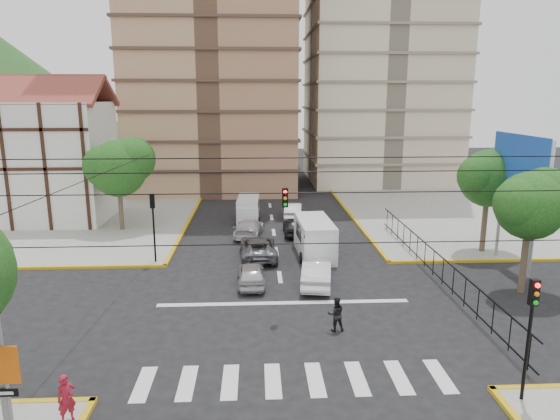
{
  "coord_description": "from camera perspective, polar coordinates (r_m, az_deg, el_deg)",
  "views": [
    {
      "loc": [
        -1.36,
        -22.83,
        10.41
      ],
      "look_at": [
        0.02,
        5.32,
        4.0
      ],
      "focal_mm": 32.0,
      "sensor_mm": 36.0,
      "label": 1
    }
  ],
  "objects": [
    {
      "name": "van_left_lane",
      "position": [
        42.64,
        -3.64,
        0.01
      ],
      "size": [
        1.94,
        4.56,
        2.03
      ],
      "rotation": [
        0.0,
        0.0,
        -0.04
      ],
      "color": "silver",
      "rests_on": "ground"
    },
    {
      "name": "park_fence",
      "position": [
        31.03,
        17.02,
        -7.38
      ],
      "size": [
        0.1,
        22.5,
        1.66
      ],
      "primitive_type": null,
      "color": "black",
      "rests_on": "ground"
    },
    {
      "name": "pedestrian_crosswalk",
      "position": [
        23.19,
        6.4,
        -11.74
      ],
      "size": [
        0.82,
        0.65,
        1.61
      ],
      "primitive_type": "imported",
      "rotation": [
        0.0,
        0.0,
        3.2
      ],
      "color": "black",
      "rests_on": "ground"
    },
    {
      "name": "district_sign",
      "position": [
        17.42,
        -28.95,
        -16.1
      ],
      "size": [
        0.9,
        0.12,
        3.2
      ],
      "color": "slate",
      "rests_on": "ground"
    },
    {
      "name": "car_grey_mid_left",
      "position": [
        33.06,
        -2.52,
        -4.29
      ],
      "size": [
        2.52,
        5.11,
        1.4
      ],
      "primitive_type": "imported",
      "rotation": [
        0.0,
        0.0,
        3.18
      ],
      "color": "slate",
      "rests_on": "ground"
    },
    {
      "name": "pedestrian_sw_corner",
      "position": [
        18.41,
        -23.22,
        -19.19
      ],
      "size": [
        0.71,
        0.68,
        1.63
      ],
      "primitive_type": "imported",
      "rotation": [
        0.0,
        0.0,
        0.69
      ],
      "color": "maroon",
      "rests_on": "sidewalk_sw"
    },
    {
      "name": "traffic_light_nw",
      "position": [
        32.14,
        -14.3,
        -0.72
      ],
      "size": [
        0.28,
        0.22,
        4.4
      ],
      "color": "black",
      "rests_on": "ground"
    },
    {
      "name": "crosswalk_stripes",
      "position": [
        19.83,
        1.62,
        -18.84
      ],
      "size": [
        12.0,
        2.4,
        0.01
      ],
      "primitive_type": "cube",
      "color": "silver",
      "rests_on": "ground"
    },
    {
      "name": "tree_tudor",
      "position": [
        40.58,
        -17.91,
        4.84
      ],
      "size": [
        5.39,
        4.4,
        7.43
      ],
      "color": "#473828",
      "rests_on": "ground"
    },
    {
      "name": "traffic_light_hanging",
      "position": [
        21.32,
        0.9,
        0.6
      ],
      "size": [
        18.0,
        9.12,
        0.92
      ],
      "color": "black",
      "rests_on": "ground"
    },
    {
      "name": "car_darkgrey_mid_right",
      "position": [
        38.46,
        1.64,
        -1.85
      ],
      "size": [
        1.66,
        4.03,
        1.37
      ],
      "primitive_type": "imported",
      "rotation": [
        0.0,
        0.0,
        3.13
      ],
      "color": "black",
      "rests_on": "ground"
    },
    {
      "name": "tree_park_c",
      "position": [
        35.75,
        22.86,
        3.64
      ],
      "size": [
        4.65,
        3.8,
        7.25
      ],
      "color": "#473828",
      "rests_on": "ground"
    },
    {
      "name": "traffic_light_se",
      "position": [
        19.05,
        26.73,
        -11.16
      ],
      "size": [
        0.28,
        0.22,
        4.4
      ],
      "color": "black",
      "rests_on": "ground"
    },
    {
      "name": "stop_line",
      "position": [
        26.22,
        0.39,
        -10.57
      ],
      "size": [
        13.0,
        0.4,
        0.01
      ],
      "primitive_type": "cube",
      "color": "silver",
      "rests_on": "ground"
    },
    {
      "name": "van_right_lane",
      "position": [
        33.2,
        4.03,
        -3.37
      ],
      "size": [
        2.38,
        5.48,
        2.42
      ],
      "rotation": [
        0.0,
        0.0,
        0.05
      ],
      "color": "silver",
      "rests_on": "ground"
    },
    {
      "name": "tudor_building",
      "position": [
        46.61,
        -25.14,
        5.25
      ],
      "size": [
        10.8,
        8.05,
        12.23
      ],
      "color": "silver",
      "rests_on": "ground"
    },
    {
      "name": "car_silver_rear_left",
      "position": [
        38.14,
        -3.56,
        -2.03
      ],
      "size": [
        2.51,
        4.75,
        1.31
      ],
      "primitive_type": "imported",
      "rotation": [
        0.0,
        0.0,
        2.99
      ],
      "color": "silver",
      "rests_on": "ground"
    },
    {
      "name": "sidewalk_ne",
      "position": [
        48.96,
        23.13,
        -0.42
      ],
      "size": [
        26.0,
        26.0,
        0.15
      ],
      "primitive_type": "cube",
      "color": "gray",
      "rests_on": "ground"
    },
    {
      "name": "car_white_rear_right",
      "position": [
        43.73,
        1.5,
        -0.03
      ],
      "size": [
        1.86,
        4.32,
        1.38
      ],
      "primitive_type": "imported",
      "rotation": [
        0.0,
        0.0,
        3.05
      ],
      "color": "white",
      "rests_on": "ground"
    },
    {
      "name": "sidewalk_nw",
      "position": [
        47.84,
        -25.67,
        -0.95
      ],
      "size": [
        26.0,
        26.0,
        0.15
      ],
      "primitive_type": "cube",
      "color": "gray",
      "rests_on": "ground"
    },
    {
      "name": "tree_park_a",
      "position": [
        29.24,
        26.84,
        0.77
      ],
      "size": [
        4.41,
        3.6,
        6.83
      ],
      "color": "#473828",
      "rests_on": "ground"
    },
    {
      "name": "car_white_front_right",
      "position": [
        28.46,
        4.24,
        -7.08
      ],
      "size": [
        2.26,
        4.73,
        1.49
      ],
      "primitive_type": "imported",
      "rotation": [
        0.0,
        0.0,
        2.99
      ],
      "color": "white",
      "rests_on": "ground"
    },
    {
      "name": "car_silver_front_left",
      "position": [
        28.42,
        -3.32,
        -7.3
      ],
      "size": [
        1.66,
        3.84,
        1.29
      ],
      "primitive_type": "imported",
      "rotation": [
        0.0,
        0.0,
        3.18
      ],
      "color": "#B8B8BD",
      "rests_on": "ground"
    },
    {
      "name": "billboard",
      "position": [
        33.18,
        25.74,
        3.9
      ],
      "size": [
        0.36,
        6.2,
        8.1
      ],
      "color": "slate",
      "rests_on": "ground"
    },
    {
      "name": "ground",
      "position": [
        25.13,
        0.55,
        -11.66
      ],
      "size": [
        160.0,
        160.0,
        0.0
      ],
      "primitive_type": "plane",
      "color": "black",
      "rests_on": "ground"
    }
  ]
}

